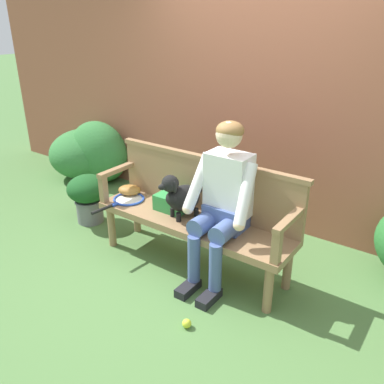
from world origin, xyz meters
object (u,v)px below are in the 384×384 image
Objects in this scene: tennis_racket at (127,200)px; sports_bag at (172,202)px; garden_bench at (192,225)px; potted_plant at (88,195)px; person_seated at (223,199)px; dog_on_bench at (181,196)px; tennis_ball at (187,323)px; baseball_glove at (130,190)px.

sports_bag is at bearing 12.60° from tennis_racket.
tennis_racket reaches higher than garden_bench.
potted_plant is at bearing 178.47° from garden_bench.
garden_bench is 0.71m from tennis_racket.
person_seated is 0.40m from dog_on_bench.
potted_plant reaches higher than tennis_ball.
person_seated is 0.96m from tennis_ball.
tennis_racket is 0.15m from baseball_glove.
potted_plant is (-1.26, 0.06, -0.34)m from dog_on_bench.
garden_bench is 0.28m from dog_on_bench.
person_seated reaches higher than potted_plant.
baseball_glove is (-0.78, 0.07, 0.11)m from garden_bench.
sports_bag is (0.53, -0.02, 0.03)m from baseball_glove.
dog_on_bench is at bearing -25.48° from sports_bag.
garden_bench is 0.45m from person_seated.
tennis_racket is at bearing -8.08° from potted_plant.
garden_bench is at bearing 178.49° from person_seated.
person_seated is 3.29× the size of dog_on_bench.
dog_on_bench reaches higher than tennis_ball.
garden_bench is 8.09× the size of baseball_glove.
dog_on_bench is at bearing -164.02° from garden_bench.
potted_plant is at bearing 177.11° from dog_on_bench.
tennis_racket is at bearing -167.40° from sports_bag.
garden_bench is 0.28m from sports_bag.
person_seated is at bearing 2.83° from dog_on_bench.
potted_plant is (-0.66, 0.09, -0.15)m from tennis_racket.
dog_on_bench is at bearing -29.38° from baseball_glove.
baseball_glove is at bearing 176.00° from person_seated.
person_seated is 4.72× the size of sports_bag.
tennis_ball is at bearing -50.33° from dog_on_bench.
sports_bag is (0.46, 0.10, 0.06)m from tennis_racket.
sports_bag reaches higher than tennis_ball.
tennis_racket reaches higher than tennis_ball.
baseball_glove is 0.42× the size of potted_plant.
person_seated is 6.01× the size of baseball_glove.
tennis_ball is (0.52, -0.63, -0.62)m from dog_on_bench.
dog_on_bench is 1.83× the size of baseball_glove.
potted_plant is at bearing 158.74° from tennis_ball.
potted_plant is (-1.36, 0.04, -0.08)m from garden_bench.
dog_on_bench is at bearing -177.17° from person_seated.
tennis_racket is 0.47m from sports_bag.
baseball_glove is at bearing 175.04° from garden_bench.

